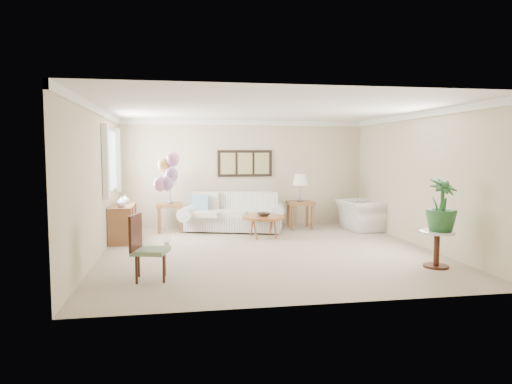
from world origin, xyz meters
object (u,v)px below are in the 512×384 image
(armchair, at_px, (362,215))
(accent_chair, at_px, (146,246))
(coffee_table, at_px, (263,218))
(sofa, at_px, (234,216))
(balloon_cluster, at_px, (167,174))

(armchair, height_order, accent_chair, accent_chair)
(coffee_table, relative_size, armchair, 0.84)
(sofa, bearing_deg, coffee_table, -61.81)
(coffee_table, bearing_deg, balloon_cluster, -164.44)
(armchair, height_order, balloon_cluster, balloon_cluster)
(coffee_table, height_order, armchair, armchair)
(coffee_table, distance_m, armchair, 2.53)
(armchair, bearing_deg, coffee_table, 97.28)
(sofa, xyz_separation_m, balloon_cluster, (-1.48, -1.52, 1.06))
(accent_chair, height_order, balloon_cluster, balloon_cluster)
(sofa, bearing_deg, armchair, -7.91)
(armchair, relative_size, balloon_cluster, 0.59)
(accent_chair, relative_size, balloon_cluster, 0.52)
(sofa, xyz_separation_m, armchair, (2.99, -0.42, 0.00))
(coffee_table, bearing_deg, armchair, 12.51)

